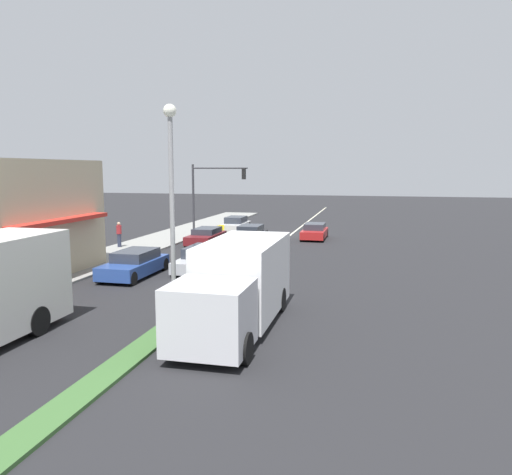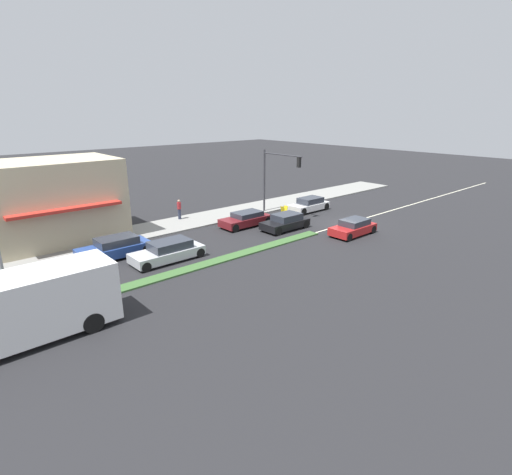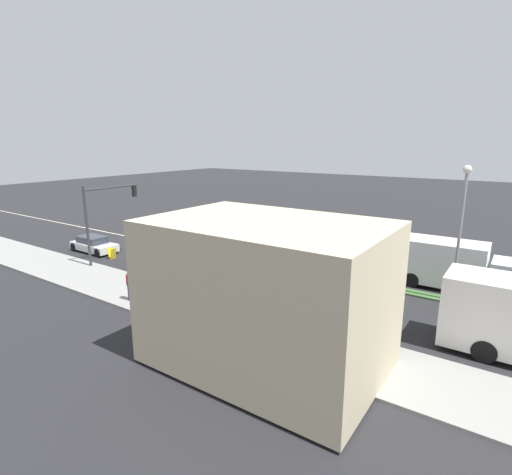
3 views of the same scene
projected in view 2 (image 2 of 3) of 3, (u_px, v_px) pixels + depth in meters
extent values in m
plane|color=#232326|center=(145.00, 283.00, 21.92)|extent=(160.00, 160.00, 0.00)
cube|color=gray|center=(80.00, 244.00, 28.03)|extent=(4.00, 73.00, 0.12)
cube|color=beige|center=(345.00, 224.00, 33.21)|extent=(0.16, 60.00, 0.01)
cube|color=#C6B793|center=(52.00, 201.00, 28.11)|extent=(5.95, 8.82, 5.69)
cube|color=red|center=(67.00, 210.00, 25.75)|extent=(0.70, 7.06, 0.20)
cylinder|color=#333338|center=(264.00, 181.00, 36.29)|extent=(0.18, 0.18, 5.60)
cylinder|color=#333338|center=(282.00, 155.00, 33.92)|extent=(4.50, 0.12, 0.12)
cube|color=black|center=(299.00, 162.00, 32.66)|extent=(0.28, 0.24, 0.84)
sphere|color=red|center=(300.00, 159.00, 32.66)|extent=(0.18, 0.18, 0.18)
sphere|color=gold|center=(300.00, 162.00, 32.74)|extent=(0.18, 0.18, 0.18)
sphere|color=green|center=(300.00, 165.00, 32.82)|extent=(0.18, 0.18, 0.18)
cylinder|color=#282D42|center=(180.00, 214.00, 34.14)|extent=(0.26, 0.26, 0.89)
cylinder|color=maroon|center=(179.00, 206.00, 33.91)|extent=(0.34, 0.34, 0.58)
sphere|color=tan|center=(179.00, 201.00, 33.79)|extent=(0.22, 0.22, 0.22)
cube|color=yellow|center=(285.00, 210.00, 35.94)|extent=(0.45, 0.21, 0.84)
cube|color=yellow|center=(283.00, 211.00, 35.74)|extent=(0.45, 0.21, 0.84)
cube|color=white|center=(50.00, 299.00, 16.58)|extent=(2.40, 5.10, 2.60)
cylinder|color=black|center=(93.00, 322.00, 16.93)|extent=(0.28, 0.90, 0.90)
cylinder|color=black|center=(76.00, 305.00, 18.48)|extent=(0.28, 0.90, 0.90)
cube|color=black|center=(285.00, 224.00, 31.55)|extent=(1.82, 3.96, 0.56)
cube|color=#2D333D|center=(287.00, 217.00, 31.51)|extent=(1.55, 2.18, 0.51)
cylinder|color=black|center=(278.00, 231.00, 30.04)|extent=(0.22, 0.67, 0.67)
cylinder|color=black|center=(264.00, 227.00, 31.21)|extent=(0.22, 0.67, 0.67)
cylinder|color=black|center=(306.00, 224.00, 31.97)|extent=(0.22, 0.67, 0.67)
cylinder|color=black|center=(291.00, 220.00, 33.14)|extent=(0.22, 0.67, 0.67)
cube|color=#AD1E1E|center=(353.00, 229.00, 30.19)|extent=(1.75, 3.85, 0.57)
cube|color=#2D333D|center=(355.00, 222.00, 30.15)|extent=(1.48, 2.12, 0.46)
cylinder|color=black|center=(349.00, 237.00, 28.72)|extent=(0.22, 0.61, 0.61)
cylinder|color=black|center=(332.00, 233.00, 29.83)|extent=(0.22, 0.61, 0.61)
cylinder|color=black|center=(373.00, 229.00, 30.64)|extent=(0.22, 0.61, 0.61)
cylinder|color=black|center=(356.00, 225.00, 31.75)|extent=(0.22, 0.61, 0.61)
cube|color=#284793|center=(114.00, 250.00, 25.58)|extent=(1.88, 4.48, 0.63)
cube|color=#2D333D|center=(117.00, 241.00, 25.55)|extent=(1.60, 2.47, 0.49)
cylinder|color=black|center=(91.00, 263.00, 23.89)|extent=(0.22, 0.66, 0.66)
cylinder|color=black|center=(81.00, 255.00, 25.09)|extent=(0.22, 0.66, 0.66)
cylinder|color=black|center=(147.00, 249.00, 26.17)|extent=(0.22, 0.66, 0.66)
cylinder|color=black|center=(135.00, 243.00, 27.37)|extent=(0.22, 0.66, 0.66)
cube|color=maroon|center=(245.00, 221.00, 32.46)|extent=(1.80, 4.26, 0.59)
cube|color=#2D333D|center=(247.00, 214.00, 32.44)|extent=(1.53, 2.34, 0.41)
cylinder|color=black|center=(235.00, 228.00, 30.86)|extent=(0.22, 0.66, 0.66)
cylinder|color=black|center=(223.00, 224.00, 32.01)|extent=(0.22, 0.66, 0.66)
cylinder|color=black|center=(267.00, 221.00, 32.99)|extent=(0.22, 0.66, 0.66)
cylinder|color=black|center=(255.00, 217.00, 34.14)|extent=(0.22, 0.66, 0.66)
cube|color=#B7BABF|center=(167.00, 254.00, 25.00)|extent=(1.87, 4.55, 0.58)
cube|color=#2D333D|center=(170.00, 245.00, 24.98)|extent=(1.59, 2.50, 0.52)
cylinder|color=black|center=(146.00, 267.00, 23.27)|extent=(0.22, 0.62, 0.62)
cylinder|color=black|center=(133.00, 259.00, 24.47)|extent=(0.22, 0.62, 0.62)
cylinder|color=black|center=(200.00, 253.00, 25.63)|extent=(0.22, 0.62, 0.62)
cylinder|color=black|center=(186.00, 246.00, 26.82)|extent=(0.22, 0.62, 0.62)
cube|color=silver|center=(309.00, 206.00, 37.30)|extent=(1.75, 4.07, 0.56)
cube|color=#2D333D|center=(310.00, 200.00, 37.26)|extent=(1.49, 2.24, 0.52)
cylinder|color=black|center=(303.00, 212.00, 35.78)|extent=(0.22, 0.69, 0.69)
cylinder|color=black|center=(291.00, 209.00, 36.90)|extent=(0.22, 0.69, 0.69)
cylinder|color=black|center=(326.00, 206.00, 37.78)|extent=(0.22, 0.69, 0.69)
cylinder|color=black|center=(314.00, 204.00, 38.89)|extent=(0.22, 0.69, 0.69)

